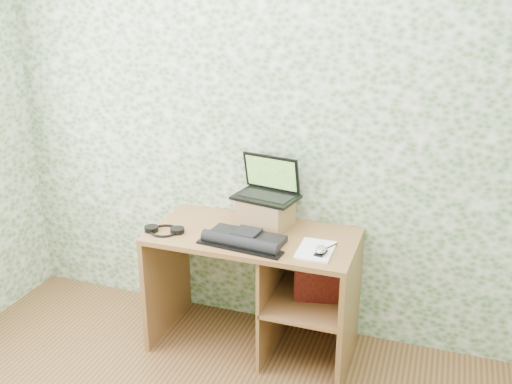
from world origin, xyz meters
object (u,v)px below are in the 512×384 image
at_px(riser, 266,212).
at_px(notepad, 316,250).
at_px(keyboard, 244,239).
at_px(desk, 267,275).
at_px(laptop, 268,187).

distance_m(riser, notepad, 0.45).
bearing_deg(notepad, keyboard, -175.94).
bearing_deg(desk, riser, 113.41).
height_order(desk, laptop, laptop).
height_order(desk, keyboard, keyboard).
bearing_deg(notepad, riser, 145.16).
bearing_deg(notepad, desk, 156.54).
bearing_deg(riser, notepad, -34.11).
bearing_deg(keyboard, desk, 68.42).
xyz_separation_m(desk, riser, (-0.05, 0.12, 0.35)).
distance_m(keyboard, notepad, 0.41).
height_order(riser, notepad, riser).
bearing_deg(laptop, keyboard, -85.96).
bearing_deg(keyboard, riser, 88.58).
distance_m(laptop, notepad, 0.52).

